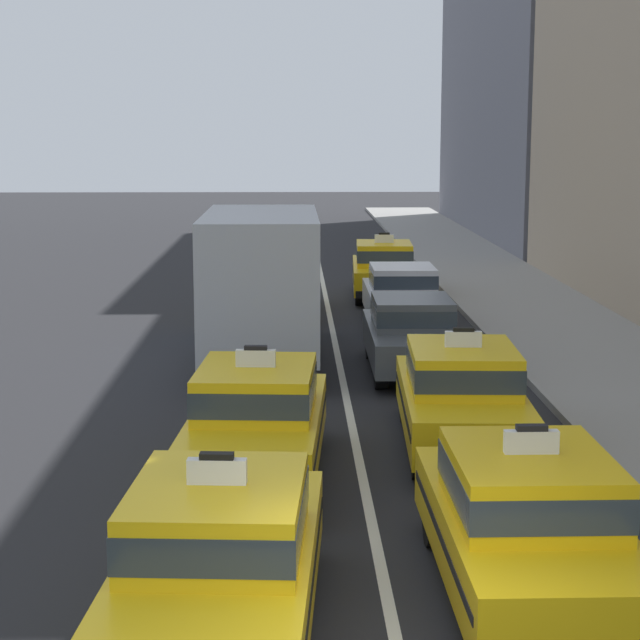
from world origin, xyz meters
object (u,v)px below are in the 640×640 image
(taxi_right_second, at_px, (461,395))
(taxi_right_fifth, at_px, (384,268))
(taxi_right_nearest, at_px, (526,522))
(sedan_right_fourth, at_px, (402,295))
(taxi_left_nearest, at_px, (220,558))
(taxi_left_fourth, at_px, (273,281))
(box_truck_left_third, at_px, (262,281))
(sedan_right_third, at_px, (411,332))
(taxi_left_second, at_px, (257,418))

(taxi_right_second, height_order, taxi_right_fifth, same)
(taxi_right_nearest, bearing_deg, taxi_right_second, 88.22)
(sedan_right_fourth, bearing_deg, taxi_left_nearest, -101.50)
(taxi_right_second, height_order, sedan_right_fourth, taxi_right_second)
(taxi_left_fourth, xyz_separation_m, sedan_right_fourth, (3.28, -2.29, -0.03))
(box_truck_left_third, relative_size, sedan_right_fourth, 1.61)
(taxi_left_fourth, xyz_separation_m, taxi_right_nearest, (2.97, -18.50, 0.00))
(taxi_left_nearest, bearing_deg, taxi_right_second, 62.71)
(taxi_left_fourth, bearing_deg, taxi_right_fifth, 39.74)
(taxi_left_fourth, relative_size, sedan_right_third, 1.06)
(box_truck_left_third, xyz_separation_m, taxi_right_nearest, (3.09, -12.09, -0.90))
(box_truck_left_third, distance_m, sedan_right_fourth, 5.43)
(taxi_left_fourth, height_order, sedan_right_fourth, taxi_left_fourth)
(taxi_left_second, xyz_separation_m, box_truck_left_third, (-0.13, 7.85, 0.90))
(sedan_right_third, relative_size, taxi_right_fifth, 0.93)
(taxi_left_nearest, xyz_separation_m, sedan_right_fourth, (3.48, 17.11, -0.03))
(box_truck_left_third, distance_m, taxi_right_second, 7.35)
(taxi_left_nearest, xyz_separation_m, box_truck_left_third, (0.07, 12.98, 0.90))
(box_truck_left_third, height_order, taxi_right_fifth, box_truck_left_third)
(taxi_left_nearest, bearing_deg, taxi_right_fifth, 81.17)
(taxi_right_second, bearing_deg, taxi_right_fifth, 89.64)
(sedan_right_third, relative_size, sedan_right_fourth, 1.00)
(taxi_right_nearest, distance_m, taxi_right_fifth, 21.20)
(sedan_right_third, xyz_separation_m, taxi_right_fifth, (0.28, 10.19, 0.03))
(taxi_right_second, xyz_separation_m, sedan_right_third, (-0.18, 5.44, -0.03))
(taxi_left_nearest, bearing_deg, taxi_left_second, 87.78)
(taxi_left_nearest, bearing_deg, sedan_right_fourth, 78.50)
(box_truck_left_third, relative_size, taxi_right_fifth, 1.50)
(box_truck_left_third, bearing_deg, taxi_right_fifth, 69.74)
(taxi_left_nearest, distance_m, sedan_right_third, 12.31)
(taxi_right_nearest, xyz_separation_m, taxi_right_second, (0.17, 5.56, 0.00))
(taxi_right_fifth, bearing_deg, taxi_left_nearest, -98.83)
(taxi_left_second, relative_size, box_truck_left_third, 0.67)
(box_truck_left_third, height_order, taxi_right_second, box_truck_left_third)
(taxi_right_fifth, bearing_deg, taxi_left_fourth, -140.26)
(sedan_right_fourth, height_order, taxi_right_fifth, taxi_right_fifth)
(box_truck_left_third, xyz_separation_m, sedan_right_fourth, (3.41, 4.12, -0.93))
(taxi_right_fifth, bearing_deg, box_truck_left_third, -110.26)
(taxi_left_second, bearing_deg, sedan_right_fourth, 74.67)
(taxi_left_fourth, bearing_deg, taxi_right_nearest, -80.89)
(taxi_right_second, bearing_deg, sedan_right_third, 91.95)
(sedan_right_fourth, xyz_separation_m, taxi_right_fifth, (-0.05, 4.98, 0.03))
(taxi_left_nearest, distance_m, sedan_right_fourth, 17.46)
(taxi_left_nearest, xyz_separation_m, taxi_left_second, (0.20, 5.13, 0.00))
(taxi_right_second, xyz_separation_m, sedan_right_fourth, (0.15, 10.65, -0.03))
(taxi_right_second, distance_m, sedan_right_fourth, 10.65)
(taxi_left_second, bearing_deg, taxi_right_fifth, 79.21)
(taxi_right_fifth, bearing_deg, sedan_right_fourth, -89.44)
(taxi_left_fourth, bearing_deg, taxi_left_nearest, -90.58)
(taxi_right_nearest, distance_m, sedan_right_third, 11.00)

